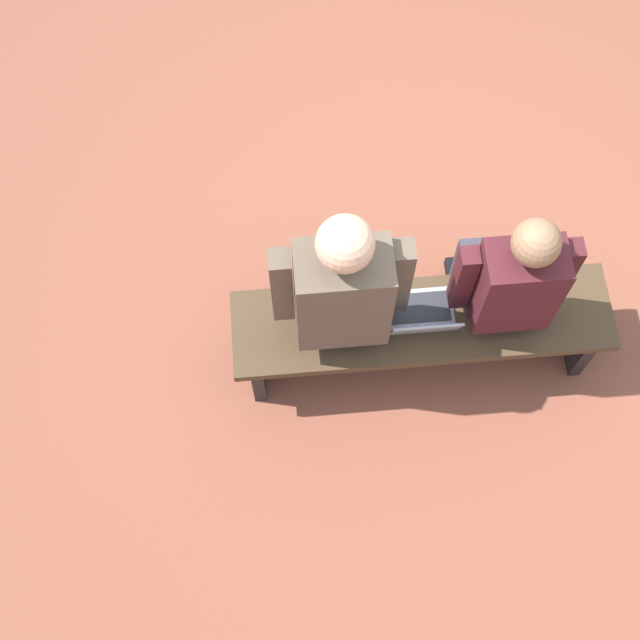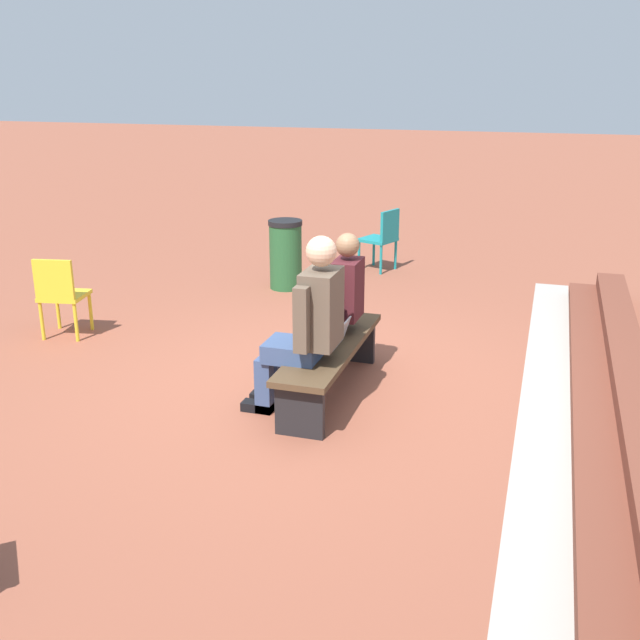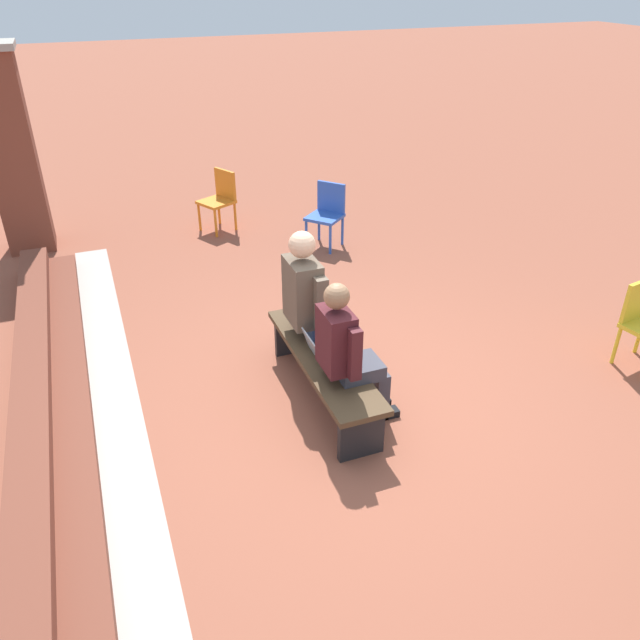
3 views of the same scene
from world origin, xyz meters
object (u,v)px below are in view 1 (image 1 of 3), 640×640
object	(u,v)px
bench	(421,327)
laptop	(422,317)
person_adult	(339,283)
person_student	(507,277)

from	to	relation	value
bench	laptop	bearing A→B (deg)	42.82
bench	person_adult	distance (m)	0.57
bench	laptop	distance (m)	0.15
bench	person_student	world-z (taller)	person_student
person_student	laptop	world-z (taller)	person_student
person_student	bench	bearing A→B (deg)	10.22
person_adult	person_student	bearing A→B (deg)	179.42
person_student	person_adult	world-z (taller)	person_adult
laptop	person_adult	bearing A→B (deg)	-12.57
person_student	person_adult	distance (m)	0.76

